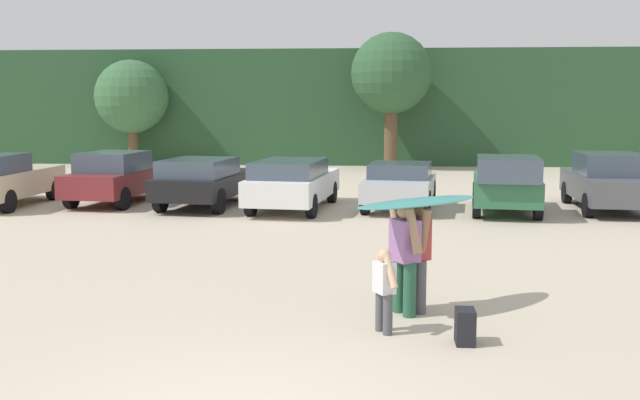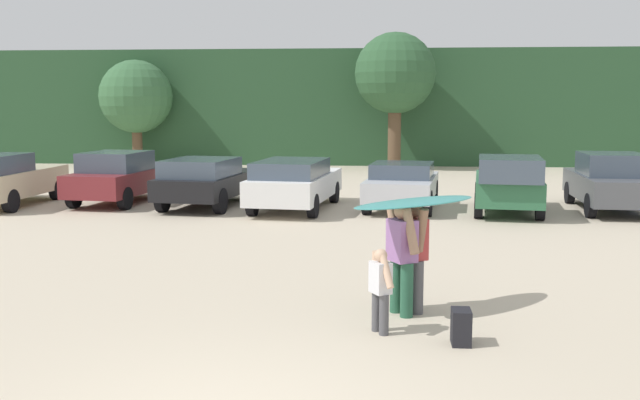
# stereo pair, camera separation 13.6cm
# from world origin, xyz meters

# --- Properties ---
(hillside_ridge) EXTENTS (108.00, 12.00, 5.55)m
(hillside_ridge) POSITION_xyz_m (0.00, 34.69, 2.77)
(hillside_ridge) COLOR #284C2D
(hillside_ridge) RESTS_ON ground_plane
(tree_center_right) EXTENTS (3.45, 3.45, 5.02)m
(tree_center_right) POSITION_xyz_m (-10.19, 27.77, 3.27)
(tree_center_right) COLOR brown
(tree_center_right) RESTS_ON ground_plane
(tree_ridge_back) EXTENTS (3.63, 3.63, 6.14)m
(tree_ridge_back) POSITION_xyz_m (2.02, 27.05, 4.27)
(tree_ridge_back) COLOR brown
(tree_ridge_back) RESTS_ON ground_plane
(parked_car_champagne) EXTENTS (1.98, 4.21, 1.57)m
(parked_car_champagne) POSITION_xyz_m (-9.52, 13.94, 0.82)
(parked_car_champagne) COLOR beige
(parked_car_champagne) RESTS_ON ground_plane
(parked_car_maroon) EXTENTS (2.22, 4.30, 1.56)m
(parked_car_maroon) POSITION_xyz_m (-6.39, 14.96, 0.80)
(parked_car_maroon) COLOR maroon
(parked_car_maroon) RESTS_ON ground_plane
(parked_car_black) EXTENTS (2.40, 4.55, 1.44)m
(parked_car_black) POSITION_xyz_m (-3.56, 14.37, 0.78)
(parked_car_black) COLOR black
(parked_car_black) RESTS_ON ground_plane
(parked_car_white) EXTENTS (2.37, 4.85, 1.44)m
(parked_car_white) POSITION_xyz_m (-0.95, 14.05, 0.78)
(parked_car_white) COLOR white
(parked_car_white) RESTS_ON ground_plane
(parked_car_silver) EXTENTS (2.30, 4.15, 1.32)m
(parked_car_silver) POSITION_xyz_m (2.10, 14.45, 0.72)
(parked_car_silver) COLOR silver
(parked_car_silver) RESTS_ON ground_plane
(parked_car_forest_green) EXTENTS (2.20, 4.26, 1.60)m
(parked_car_forest_green) POSITION_xyz_m (4.96, 13.74, 0.85)
(parked_car_forest_green) COLOR #2D6642
(parked_car_forest_green) RESTS_ON ground_plane
(parked_car_dark_gray) EXTENTS (1.98, 4.42, 1.63)m
(parked_car_dark_gray) POSITION_xyz_m (7.88, 14.53, 0.82)
(parked_car_dark_gray) COLOR #4C4F54
(parked_car_dark_gray) RESTS_ON ground_plane
(person_adult) EXTENTS (0.47, 0.63, 1.63)m
(person_adult) POSITION_xyz_m (2.00, 3.96, 0.92)
(person_adult) COLOR #4C4C51
(person_adult) RESTS_ON ground_plane
(person_child) EXTENTS (0.35, 0.50, 1.13)m
(person_child) POSITION_xyz_m (1.55, 2.89, 0.64)
(person_child) COLOR #4C4C51
(person_child) RESTS_ON ground_plane
(person_companion) EXTENTS (0.52, 0.75, 1.64)m
(person_companion) POSITION_xyz_m (1.84, 3.77, 0.92)
(person_companion) COLOR #26593F
(person_companion) RESTS_ON ground_plane
(surfboard_teal) EXTENTS (2.10, 1.99, 0.08)m
(surfboard_teal) POSITION_xyz_m (2.04, 3.92, 1.61)
(surfboard_teal) COLOR teal
(backpack_dropped) EXTENTS (0.24, 0.34, 0.45)m
(backpack_dropped) POSITION_xyz_m (2.57, 2.51, 0.22)
(backpack_dropped) COLOR black
(backpack_dropped) RESTS_ON ground_plane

